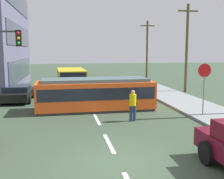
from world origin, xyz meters
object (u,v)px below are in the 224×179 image
city_bus (71,78)px  utility_pole_far (147,49)px  utility_pole_mid (187,47)px  pedestrian_crossing (133,104)px  parked_sedan_mid (18,93)px  stop_sign (204,78)px  streetcar_tram (95,94)px

city_bus → utility_pole_far: (9.76, 7.11, 2.74)m
utility_pole_mid → city_bus: bearing=159.8°
city_bus → pedestrian_crossing: (2.82, -13.01, -0.17)m
parked_sedan_mid → utility_pole_mid: utility_pole_mid is taller
parked_sedan_mid → utility_pole_mid: size_ratio=0.55×
parked_sedan_mid → utility_pole_far: bearing=43.1°
stop_sign → utility_pole_far: size_ratio=0.39×
city_bus → utility_pole_mid: 11.12m
city_bus → stop_sign: stop_sign is taller
city_bus → utility_pole_far: size_ratio=0.82×
parked_sedan_mid → stop_sign: size_ratio=1.47×
streetcar_tram → parked_sedan_mid: size_ratio=1.74×
stop_sign → city_bus: bearing=118.4°
pedestrian_crossing → utility_pole_far: bearing=71.0°
city_bus → stop_sign: size_ratio=2.10×
pedestrian_crossing → utility_pole_mid: 12.19m
pedestrian_crossing → utility_pole_far: 21.49m
pedestrian_crossing → city_bus: bearing=102.2°
parked_sedan_mid → utility_pole_far: size_ratio=0.57×
utility_pole_far → stop_sign: bearing=-98.1°
pedestrian_crossing → parked_sedan_mid: 9.96m
stop_sign → streetcar_tram: bearing=152.5°
utility_pole_mid → utility_pole_far: size_ratio=1.05×
parked_sedan_mid → utility_pole_mid: (14.17, 2.15, 3.41)m
stop_sign → pedestrian_crossing: bearing=-177.3°
parked_sedan_mid → streetcar_tram: bearing=-36.9°
streetcar_tram → utility_pole_far: (8.58, 16.93, 2.82)m
utility_pole_far → streetcar_tram: bearing=-116.9°
city_bus → parked_sedan_mid: 7.17m
stop_sign → utility_pole_mid: utility_pole_mid is taller
streetcar_tram → utility_pole_mid: size_ratio=0.95×
pedestrian_crossing → parked_sedan_mid: (-6.92, 7.15, -0.32)m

